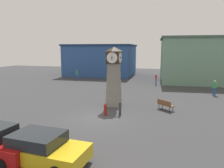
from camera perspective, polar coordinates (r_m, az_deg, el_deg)
ground_plane at (r=17.30m, az=-3.46°, el=-8.81°), size 88.36×88.36×0.00m
clock_tower at (r=20.25m, az=0.48°, el=1.86°), size 1.63×1.58×5.52m
bollard_near_tower at (r=17.74m, az=2.09°, el=-6.44°), size 0.21×0.21×1.12m
bollard_mid_row at (r=17.73m, az=-1.74°, el=-6.66°), size 0.25×0.25×0.99m
car_by_building at (r=11.09m, az=-17.82°, el=-15.68°), size 4.27×2.28×1.47m
bench at (r=19.83m, az=13.74°, el=-5.14°), size 1.55×1.46×0.90m
pedestrian_near_bench at (r=33.31m, az=11.44°, el=1.46°), size 0.27×0.42×1.69m
pedestrian_crossing_lot at (r=37.87m, az=-9.15°, el=2.53°), size 0.46×0.45×1.78m
pedestrian_by_cars at (r=27.71m, az=25.20°, el=-0.65°), size 0.45×0.35×1.78m
warehouse_blue_far at (r=45.33m, az=-2.76°, el=6.34°), size 13.76×11.78×6.19m
storefront_low_left at (r=39.35m, az=24.90°, el=5.80°), size 17.84×13.34×7.18m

